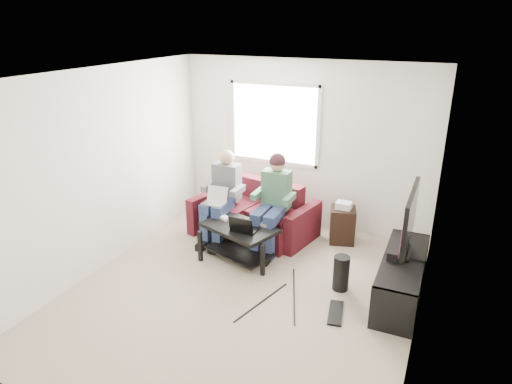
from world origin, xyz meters
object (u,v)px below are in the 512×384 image
sofa (255,216)px  tv_stand (401,280)px  end_table (342,224)px  coffee_table (239,235)px  subwoofer (341,273)px  tv (410,219)px

sofa → tv_stand: size_ratio=1.23×
sofa → end_table: (1.29, 0.30, -0.02)m
coffee_table → subwoofer: coffee_table is taller
tv_stand → subwoofer: tv_stand is taller
coffee_table → tv: bearing=1.3°
subwoofer → end_table: size_ratio=0.70×
tv → subwoofer: (-0.69, -0.23, -0.75)m
tv_stand → end_table: 1.52m
sofa → tv_stand: 2.44m
tv_stand → subwoofer: size_ratio=3.48×
sofa → tv: bearing=-18.1°
tv → end_table: bearing=133.6°
end_table → subwoofer: bearing=-76.6°
sofa → tv: tv is taller
sofa → tv_stand: sofa is taller
coffee_table → end_table: size_ratio=1.79×
coffee_table → tv_stand: 2.17m
subwoofer → sofa: bearing=148.4°
tv → end_table: size_ratio=1.74×
coffee_table → subwoofer: 1.49m
tv → subwoofer: bearing=-161.5°
coffee_table → end_table: bearing=43.2°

